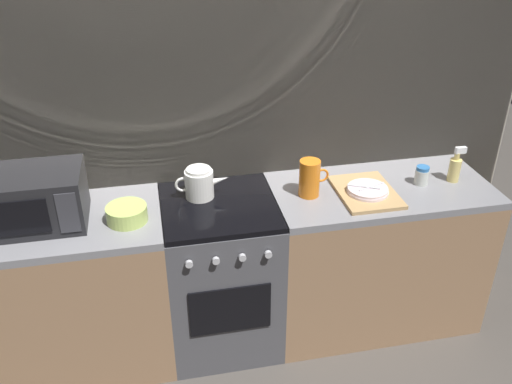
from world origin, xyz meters
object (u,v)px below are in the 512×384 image
mixing_bowl (127,214)px  spray_bottle (455,168)px  dish_pile (366,191)px  stove_unit (222,274)px  microwave (35,198)px  pitcher (310,178)px  kettle (199,183)px  spice_jar (422,175)px

mixing_bowl → spray_bottle: size_ratio=0.99×
dish_pile → mixing_bowl: bearing=-179.6°
stove_unit → dish_pile: 0.91m
microwave → spray_bottle: size_ratio=2.27×
microwave → pitcher: (1.36, -0.01, -0.03)m
kettle → spray_bottle: (1.40, -0.11, -0.00)m
pitcher → dish_pile: 0.32m
spice_jar → pitcher: bearing=179.6°
spice_jar → microwave: bearing=179.7°
microwave → mixing_bowl: bearing=-9.6°
stove_unit → spice_jar: size_ratio=8.57×
stove_unit → pitcher: 0.73m
dish_pile → spice_jar: 0.34m
pitcher → dish_pile: size_ratio=0.50×
spice_jar → dish_pile: bearing=-171.5°
kettle → pitcher: 0.58m
mixing_bowl → spray_bottle: bearing=1.9°
pitcher → spice_jar: pitcher is taller
mixing_bowl → stove_unit: bearing=7.9°
dish_pile → spice_jar: (0.34, 0.05, 0.03)m
microwave → mixing_bowl: 0.43m
kettle → dish_pile: (0.87, -0.15, -0.06)m
stove_unit → spray_bottle: size_ratio=4.43×
microwave → pitcher: size_ratio=2.30×
kettle → dish_pile: size_ratio=0.71×
dish_pile → spray_bottle: spray_bottle is taller
microwave → mixing_bowl: microwave is taller
spice_jar → spray_bottle: (0.19, -0.00, 0.03)m
microwave → spray_bottle: 2.19m
mixing_bowl → spray_bottle: (1.77, 0.06, 0.04)m
spice_jar → spray_bottle: bearing=-0.6°
kettle → mixing_bowl: 0.41m
pitcher → spice_jar: bearing=-0.4°
kettle → spice_jar: bearing=-4.9°
stove_unit → mixing_bowl: bearing=-172.1°
stove_unit → microwave: (-0.88, 0.01, 0.59)m
stove_unit → microwave: size_ratio=1.96×
kettle → dish_pile: 0.88m
spice_jar → kettle: bearing=175.1°
mixing_bowl → pitcher: size_ratio=1.00×
kettle → spice_jar: kettle is taller
mixing_bowl → spice_jar: size_ratio=1.90×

